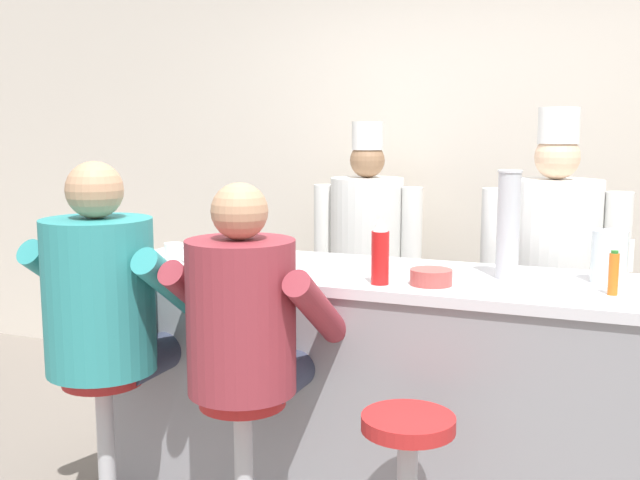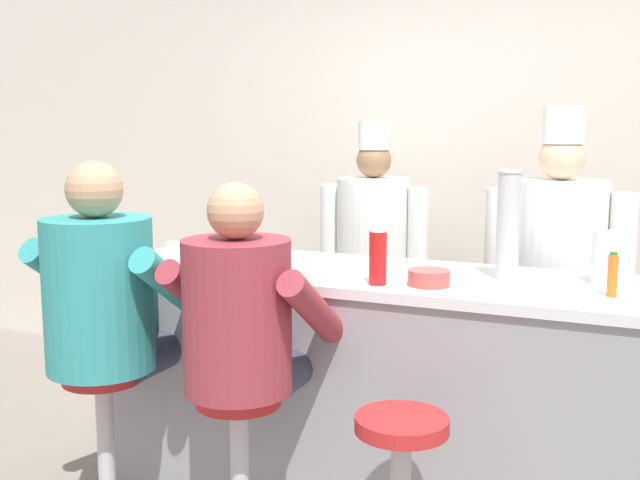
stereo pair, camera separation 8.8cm
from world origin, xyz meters
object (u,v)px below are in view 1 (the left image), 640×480
at_px(hot_sauce_bottle_orange, 613,273).
at_px(cereal_bowl, 431,277).
at_px(diner_seated_teal, 106,304).
at_px(cook_in_whites_far, 552,275).
at_px(ketchup_bottle_red, 380,253).
at_px(water_pitcher_clear, 609,257).
at_px(cup_stack_steel, 508,224).
at_px(breakfast_plate, 238,265).
at_px(cook_in_whites_near, 366,252).
at_px(coffee_mug_white, 174,253).
at_px(diner_seated_maroon, 246,327).

relative_size(hot_sauce_bottle_orange, cereal_bowl, 1.00).
distance_m(diner_seated_teal, cook_in_whites_far, 2.00).
distance_m(ketchup_bottle_red, cook_in_whites_far, 1.13).
height_order(ketchup_bottle_red, cereal_bowl, ketchup_bottle_red).
xyz_separation_m(water_pitcher_clear, cup_stack_steel, (-0.36, -0.05, 0.11)).
relative_size(breakfast_plate, cook_in_whites_near, 0.17).
xyz_separation_m(ketchup_bottle_red, cup_stack_steel, (0.42, 0.29, 0.09)).
distance_m(ketchup_bottle_red, coffee_mug_white, 0.97).
relative_size(cup_stack_steel, cook_in_whites_far, 0.24).
relative_size(cereal_bowl, coffee_mug_white, 1.28).
height_order(breakfast_plate, diner_seated_teal, diner_seated_teal).
distance_m(coffee_mug_white, cook_in_whites_near, 1.40).
xyz_separation_m(hot_sauce_bottle_orange, breakfast_plate, (-1.44, -0.06, -0.06)).
relative_size(breakfast_plate, cereal_bowl, 1.76).
bearing_deg(cup_stack_steel, cereal_bowl, -136.12).
xyz_separation_m(breakfast_plate, diner_seated_teal, (-0.34, -0.42, -0.10)).
bearing_deg(cook_in_whites_far, cereal_bowl, -111.07).
distance_m(breakfast_plate, diner_seated_maroon, 0.51).
bearing_deg(water_pitcher_clear, breakfast_plate, -169.39).
bearing_deg(diner_seated_maroon, diner_seated_teal, 179.68).
height_order(ketchup_bottle_red, coffee_mug_white, ketchup_bottle_red).
height_order(water_pitcher_clear, cereal_bowl, water_pitcher_clear).
relative_size(water_pitcher_clear, cup_stack_steel, 0.47).
height_order(cereal_bowl, diner_seated_maroon, diner_seated_maroon).
bearing_deg(diner_seated_maroon, ketchup_bottle_red, 41.83).
height_order(diner_seated_teal, diner_seated_maroon, diner_seated_teal).
bearing_deg(cook_in_whites_far, hot_sauce_bottle_orange, -71.98).
bearing_deg(diner_seated_teal, coffee_mug_white, 86.90).
distance_m(ketchup_bottle_red, diner_seated_teal, 1.06).
bearing_deg(hot_sauce_bottle_orange, cook_in_whites_near, 135.93).
height_order(cup_stack_steel, diner_seated_maroon, cup_stack_steel).
height_order(cup_stack_steel, cook_in_whites_far, cook_in_whites_far).
distance_m(hot_sauce_bottle_orange, cereal_bowl, 0.63).
xyz_separation_m(hot_sauce_bottle_orange, cook_in_whites_near, (-1.34, 1.29, -0.21)).
distance_m(hot_sauce_bottle_orange, diner_seated_teal, 1.85).
bearing_deg(diner_seated_maroon, cup_stack_steel, 38.33).
distance_m(diner_seated_teal, cook_in_whites_near, 1.82).
bearing_deg(diner_seated_teal, breakfast_plate, 50.54).
distance_m(diner_seated_maroon, cook_in_whites_far, 1.60).
distance_m(water_pitcher_clear, cup_stack_steel, 0.38).
bearing_deg(coffee_mug_white, cook_in_whites_far, 30.32).
bearing_deg(water_pitcher_clear, coffee_mug_white, -172.03).
bearing_deg(cereal_bowl, ketchup_bottle_red, -161.37).
height_order(water_pitcher_clear, diner_seated_teal, diner_seated_teal).
distance_m(coffee_mug_white, diner_seated_maroon, 0.74).
distance_m(diner_seated_maroon, cook_in_whites_near, 1.77).
relative_size(diner_seated_maroon, cook_in_whites_far, 0.84).
bearing_deg(diner_seated_maroon, breakfast_plate, 121.49).
bearing_deg(diner_seated_maroon, cereal_bowl, 35.65).
bearing_deg(cereal_bowl, cook_in_whites_near, 117.51).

